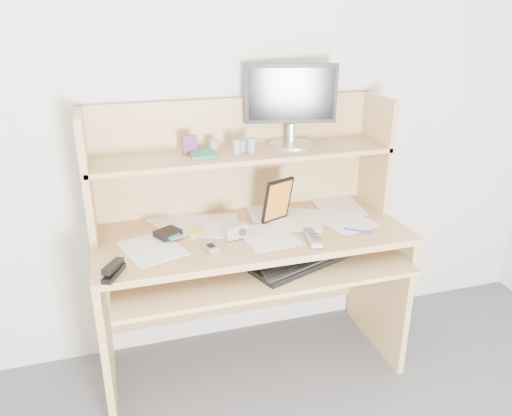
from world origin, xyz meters
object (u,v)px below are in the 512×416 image
object	(u,v)px
tv_remote	(312,237)
game_case	(278,200)
monitor	(291,103)
desk	(247,235)
keyboard	(304,260)

from	to	relation	value
tv_remote	game_case	bearing A→B (deg)	119.43
game_case	monitor	distance (m)	0.46
desk	game_case	world-z (taller)	desk
tv_remote	monitor	size ratio (longest dim) A/B	0.42
game_case	keyboard	bearing A→B (deg)	-102.97
desk	monitor	bearing A→B (deg)	26.35
keyboard	monitor	xyz separation A→B (m)	(0.07, 0.39, 0.61)
desk	tv_remote	size ratio (longest dim) A/B	7.75
desk	monitor	xyz separation A→B (m)	(0.25, 0.12, 0.59)
keyboard	monitor	size ratio (longest dim) A/B	1.21
desk	game_case	xyz separation A→B (m)	(0.14, -0.02, 0.17)
keyboard	game_case	distance (m)	0.31
game_case	monitor	bearing A→B (deg)	31.24
tv_remote	game_case	size ratio (longest dim) A/B	0.85
monitor	desk	bearing A→B (deg)	-140.99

